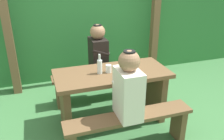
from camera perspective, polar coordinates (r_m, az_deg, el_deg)
ground_plane at (r=3.25m, az=0.00°, el=-11.86°), size 12.00×12.00×0.00m
hedge_backdrop at (r=4.47m, az=-7.41°, el=12.24°), size 6.40×0.64×2.06m
pergola_post_left at (r=3.87m, az=-23.71°, el=8.41°), size 0.12×0.12×2.01m
pergola_post_right at (r=4.36m, az=10.32°, el=11.46°), size 0.12×0.12×2.01m
picnic_table at (r=3.00m, az=0.00°, el=-4.31°), size 1.40×0.64×0.70m
bench_near at (r=2.62m, az=4.16°, el=-13.10°), size 1.40×0.24×0.45m
bench_far at (r=3.57m, az=-2.97°, el=-2.48°), size 1.40×0.24×0.45m
person_white_shirt at (r=2.37m, az=3.90°, el=-4.21°), size 0.25×0.35×0.72m
person_black_coat at (r=3.39m, az=-3.35°, el=4.45°), size 0.25×0.35×0.72m
drinking_glass at (r=2.87m, az=-0.83°, el=0.33°), size 0.07×0.07×0.10m
bottle_left at (r=3.06m, az=4.40°, el=2.56°), size 0.07×0.07×0.21m
bottle_right at (r=2.82m, az=-2.96°, el=0.90°), size 0.06×0.06×0.24m
cell_phone at (r=3.05m, az=2.22°, el=0.86°), size 0.11×0.16×0.01m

